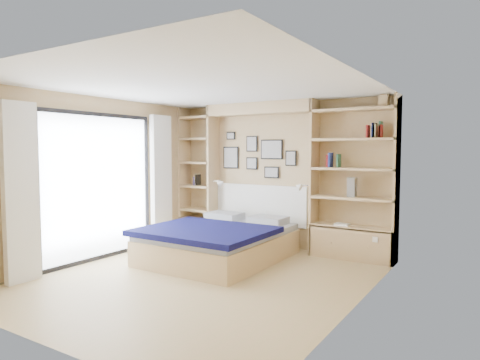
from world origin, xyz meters
The scene contains 8 objects.
ground centered at (0.00, 0.00, 0.00)m, with size 4.50×4.50×0.00m, color tan.
room_shell centered at (-0.39, 1.52, 1.08)m, with size 4.50×4.50×4.50m.
bed centered at (-0.39, 0.98, 0.29)m, with size 1.83×2.39×1.07m.
photo_gallery centered at (-0.45, 2.22, 1.60)m, with size 1.48×0.02×0.82m.
reading_lamps centered at (-0.30, 2.00, 1.10)m, with size 1.92×0.12×0.15m.
shelf_decor centered at (1.13, 2.07, 1.71)m, with size 3.58×0.23×2.03m.
deck centered at (-3.60, 0.00, 0.00)m, with size 3.20×4.00×0.05m, color #6F6552.
deck_chair centered at (-3.84, 0.34, 0.43)m, with size 0.78×1.01×0.90m.
Camera 1 is at (3.33, -4.40, 1.69)m, focal length 32.00 mm.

